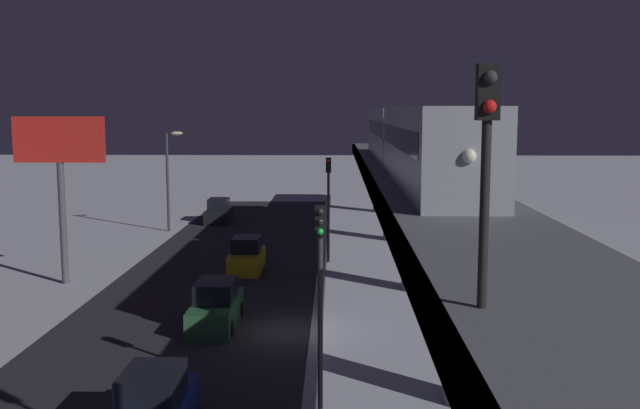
# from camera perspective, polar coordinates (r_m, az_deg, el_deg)

# --- Properties ---
(ground_plane) EXTENTS (240.00, 240.00, 0.00)m
(ground_plane) POSITION_cam_1_polar(r_m,az_deg,el_deg) (30.62, -2.57, -10.01)
(ground_plane) COLOR silver
(avenue_asphalt) EXTENTS (11.00, 86.56, 0.01)m
(avenue_asphalt) POSITION_cam_1_polar(r_m,az_deg,el_deg) (31.25, -11.06, -9.78)
(avenue_asphalt) COLOR #28282D
(avenue_asphalt) RESTS_ON ground_plane
(elevated_railway) EXTENTS (5.00, 86.56, 5.94)m
(elevated_railway) POSITION_cam_1_polar(r_m,az_deg,el_deg) (29.69, 9.02, -0.53)
(elevated_railway) COLOR slate
(elevated_railway) RESTS_ON ground_plane
(subway_train) EXTENTS (2.94, 36.87, 3.40)m
(subway_train) POSITION_cam_1_polar(r_m,az_deg,el_deg) (40.66, 7.10, 5.33)
(subway_train) COLOR #999EA8
(subway_train) RESTS_ON elevated_railway
(rail_signal) EXTENTS (0.36, 0.41, 4.00)m
(rail_signal) POSITION_cam_1_polar(r_m,az_deg,el_deg) (11.91, 13.10, 4.73)
(rail_signal) COLOR black
(rail_signal) RESTS_ON elevated_railway
(sedan_green) EXTENTS (1.91, 4.76, 1.97)m
(sedan_green) POSITION_cam_1_polar(r_m,az_deg,el_deg) (31.48, -8.28, -8.11)
(sedan_green) COLOR #2D6038
(sedan_green) RESTS_ON ground_plane
(sedan_yellow) EXTENTS (1.80, 4.16, 1.97)m
(sedan_yellow) POSITION_cam_1_polar(r_m,az_deg,el_deg) (41.78, -5.85, -4.17)
(sedan_yellow) COLOR gold
(sedan_yellow) RESTS_ON ground_plane
(sedan_black) EXTENTS (1.80, 4.45, 1.97)m
(sedan_black) POSITION_cam_1_polar(r_m,az_deg,el_deg) (60.18, -8.05, -0.63)
(sedan_black) COLOR black
(sedan_black) RESTS_ON ground_plane
(traffic_light_near) EXTENTS (0.32, 0.44, 6.40)m
(traffic_light_near) POSITION_cam_1_polar(r_m,az_deg,el_deg) (21.62, 0.02, -5.90)
(traffic_light_near) COLOR #2D2D2D
(traffic_light_near) RESTS_ON ground_plane
(traffic_light_mid) EXTENTS (0.32, 0.44, 6.40)m
(traffic_light_mid) POSITION_cam_1_polar(r_m,az_deg,el_deg) (43.26, 0.67, 0.83)
(traffic_light_mid) COLOR #2D2D2D
(traffic_light_mid) RESTS_ON ground_plane
(commercial_billboard) EXTENTS (4.80, 0.36, 8.90)m
(commercial_billboard) POSITION_cam_1_polar(r_m,az_deg,el_deg) (40.07, -19.98, 3.63)
(commercial_billboard) COLOR #4C4C51
(commercial_billboard) RESTS_ON ground_plane
(street_lamp_far) EXTENTS (1.35, 0.44, 7.65)m
(street_lamp_far) POSITION_cam_1_polar(r_m,az_deg,el_deg) (55.76, -11.82, 2.80)
(street_lamp_far) COLOR #38383D
(street_lamp_far) RESTS_ON ground_plane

